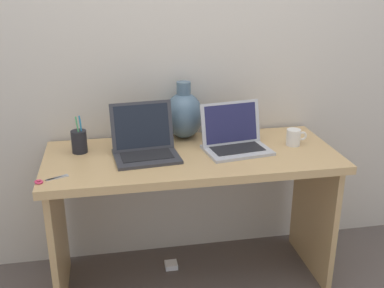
{
  "coord_description": "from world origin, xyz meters",
  "views": [
    {
      "loc": [
        -0.39,
        -2.09,
        1.6
      ],
      "look_at": [
        0.0,
        0.0,
        0.79
      ],
      "focal_mm": 43.27,
      "sensor_mm": 36.0,
      "label": 1
    }
  ],
  "objects_px": {
    "laptop_left": "(144,142)",
    "green_vase": "(184,114)",
    "coffee_mug": "(294,137)",
    "laptop_right": "(234,137)",
    "scissors": "(45,180)",
    "power_brick": "(171,265)",
    "pen_cup": "(79,141)"
  },
  "relations": [
    {
      "from": "laptop_left",
      "to": "green_vase",
      "type": "relative_size",
      "value": 1.07
    },
    {
      "from": "green_vase",
      "to": "coffee_mug",
      "type": "height_order",
      "value": "green_vase"
    },
    {
      "from": "green_vase",
      "to": "laptop_right",
      "type": "bearing_deg",
      "value": -44.38
    },
    {
      "from": "green_vase",
      "to": "scissors",
      "type": "distance_m",
      "value": 0.82
    },
    {
      "from": "coffee_mug",
      "to": "power_brick",
      "type": "bearing_deg",
      "value": 171.46
    },
    {
      "from": "laptop_right",
      "to": "scissors",
      "type": "xyz_separation_m",
      "value": [
        -0.9,
        -0.23,
        -0.06
      ]
    },
    {
      "from": "green_vase",
      "to": "laptop_left",
      "type": "bearing_deg",
      "value": -137.2
    },
    {
      "from": "coffee_mug",
      "to": "power_brick",
      "type": "height_order",
      "value": "coffee_mug"
    },
    {
      "from": "laptop_right",
      "to": "scissors",
      "type": "distance_m",
      "value": 0.93
    },
    {
      "from": "laptop_right",
      "to": "pen_cup",
      "type": "height_order",
      "value": "laptop_right"
    },
    {
      "from": "laptop_left",
      "to": "green_vase",
      "type": "xyz_separation_m",
      "value": [
        0.23,
        0.21,
        0.06
      ]
    },
    {
      "from": "green_vase",
      "to": "pen_cup",
      "type": "height_order",
      "value": "green_vase"
    },
    {
      "from": "green_vase",
      "to": "coffee_mug",
      "type": "relative_size",
      "value": 2.8
    },
    {
      "from": "laptop_left",
      "to": "coffee_mug",
      "type": "distance_m",
      "value": 0.77
    },
    {
      "from": "green_vase",
      "to": "power_brick",
      "type": "xyz_separation_m",
      "value": [
        -0.1,
        -0.13,
        -0.86
      ]
    },
    {
      "from": "laptop_right",
      "to": "pen_cup",
      "type": "relative_size",
      "value": 1.8
    },
    {
      "from": "laptop_right",
      "to": "pen_cup",
      "type": "bearing_deg",
      "value": 173.18
    },
    {
      "from": "laptop_right",
      "to": "power_brick",
      "type": "distance_m",
      "value": 0.86
    },
    {
      "from": "laptop_right",
      "to": "coffee_mug",
      "type": "xyz_separation_m",
      "value": [
        0.32,
        -0.01,
        -0.02
      ]
    },
    {
      "from": "laptop_left",
      "to": "power_brick",
      "type": "bearing_deg",
      "value": 33.81
    },
    {
      "from": "laptop_right",
      "to": "scissors",
      "type": "height_order",
      "value": "laptop_right"
    },
    {
      "from": "green_vase",
      "to": "scissors",
      "type": "height_order",
      "value": "green_vase"
    },
    {
      "from": "green_vase",
      "to": "pen_cup",
      "type": "bearing_deg",
      "value": -167.14
    },
    {
      "from": "laptop_right",
      "to": "green_vase",
      "type": "relative_size",
      "value": 1.14
    },
    {
      "from": "pen_cup",
      "to": "laptop_right",
      "type": "bearing_deg",
      "value": -6.82
    },
    {
      "from": "laptop_right",
      "to": "coffee_mug",
      "type": "distance_m",
      "value": 0.32
    },
    {
      "from": "pen_cup",
      "to": "scissors",
      "type": "xyz_separation_m",
      "value": [
        -0.13,
        -0.32,
        -0.06
      ]
    },
    {
      "from": "laptop_left",
      "to": "coffee_mug",
      "type": "bearing_deg",
      "value": -0.58
    },
    {
      "from": "green_vase",
      "to": "power_brick",
      "type": "relative_size",
      "value": 4.37
    },
    {
      "from": "coffee_mug",
      "to": "pen_cup",
      "type": "bearing_deg",
      "value": 174.87
    },
    {
      "from": "laptop_right",
      "to": "green_vase",
      "type": "xyz_separation_m",
      "value": [
        -0.22,
        0.22,
        0.07
      ]
    },
    {
      "from": "laptop_right",
      "to": "scissors",
      "type": "bearing_deg",
      "value": -165.94
    }
  ]
}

